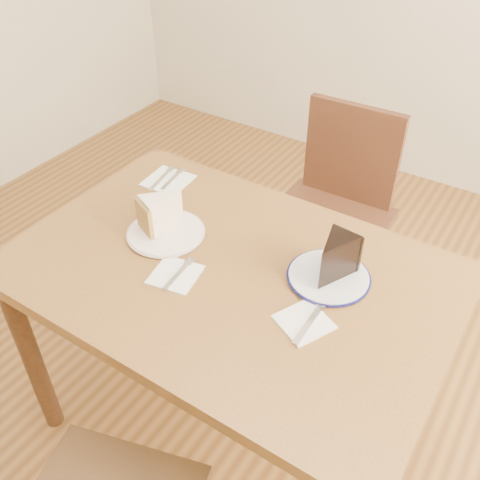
% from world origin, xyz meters
% --- Properties ---
extents(ground, '(4.00, 4.00, 0.00)m').
position_xyz_m(ground, '(0.00, 0.00, 0.00)').
color(ground, '#553416').
rests_on(ground, ground).
extents(table, '(1.20, 0.80, 0.75)m').
position_xyz_m(table, '(0.00, 0.00, 0.65)').
color(table, '#4F3215').
rests_on(table, ground).
extents(chair_far, '(0.45, 0.45, 0.89)m').
position_xyz_m(chair_far, '(-0.01, 0.72, 0.50)').
color(chair_far, black).
rests_on(chair_far, ground).
extents(plate_cream, '(0.22, 0.22, 0.01)m').
position_xyz_m(plate_cream, '(-0.24, 0.02, 0.76)').
color(plate_cream, white).
rests_on(plate_cream, table).
extents(plate_navy, '(0.21, 0.21, 0.01)m').
position_xyz_m(plate_navy, '(0.25, 0.11, 0.76)').
color(plate_navy, white).
rests_on(plate_navy, table).
extents(carrot_cake, '(0.13, 0.14, 0.09)m').
position_xyz_m(carrot_cake, '(-0.26, 0.05, 0.81)').
color(carrot_cake, '#F1E0C7').
rests_on(carrot_cake, plate_cream).
extents(chocolate_cake, '(0.10, 0.13, 0.11)m').
position_xyz_m(chocolate_cake, '(0.25, 0.11, 0.82)').
color(chocolate_cake, black).
rests_on(chocolate_cake, plate_navy).
extents(napkin_cream, '(0.14, 0.14, 0.00)m').
position_xyz_m(napkin_cream, '(-0.10, -0.10, 0.75)').
color(napkin_cream, white).
rests_on(napkin_cream, table).
extents(napkin_navy, '(0.16, 0.16, 0.00)m').
position_xyz_m(napkin_navy, '(0.27, -0.07, 0.75)').
color(napkin_navy, white).
rests_on(napkin_navy, table).
extents(napkin_spare, '(0.15, 0.15, 0.00)m').
position_xyz_m(napkin_spare, '(-0.42, 0.25, 0.75)').
color(napkin_spare, white).
rests_on(napkin_spare, table).
extents(fork_cream, '(0.03, 0.14, 0.00)m').
position_xyz_m(fork_cream, '(-0.10, -0.10, 0.76)').
color(fork_cream, silver).
rests_on(fork_cream, napkin_cream).
extents(knife_navy, '(0.02, 0.17, 0.00)m').
position_xyz_m(knife_navy, '(0.28, -0.06, 0.76)').
color(knife_navy, white).
rests_on(knife_navy, napkin_navy).
extents(fork_spare, '(0.04, 0.14, 0.00)m').
position_xyz_m(fork_spare, '(-0.40, 0.26, 0.76)').
color(fork_spare, silver).
rests_on(fork_spare, napkin_spare).
extents(knife_spare, '(0.04, 0.16, 0.00)m').
position_xyz_m(knife_spare, '(-0.44, 0.24, 0.76)').
color(knife_spare, silver).
rests_on(knife_spare, napkin_spare).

